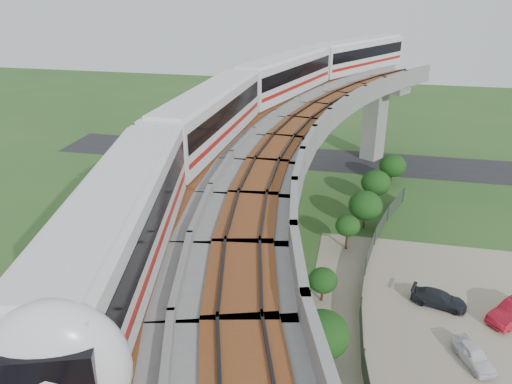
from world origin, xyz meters
TOP-DOWN VIEW (x-y plane):
  - ground at (0.00, 0.00)m, footprint 160.00×160.00m
  - dirt_lot at (14.00, -2.00)m, footprint 18.00×26.00m
  - asphalt_road at (0.00, 30.00)m, footprint 60.00×8.00m
  - viaduct at (3.84, 0.00)m, footprint 19.58×73.98m
  - metro_train at (1.03, 9.00)m, footprint 15.51×60.60m
  - fence at (9.75, 0.00)m, footprint 3.87×38.73m
  - tree_0 at (11.18, 23.75)m, footprint 2.84×2.84m
  - tree_1 at (9.41, 18.18)m, footprint 2.87×2.87m
  - tree_2 at (8.48, 12.72)m, footprint 2.98×2.98m
  - tree_3 at (7.15, 8.69)m, footprint 2.02×2.02m
  - tree_4 at (5.84, 1.12)m, footprint 2.01×2.01m
  - tree_5 at (6.34, -5.20)m, footprint 3.09×3.09m
  - car_white at (14.95, -3.02)m, footprint 2.44×3.45m
  - car_dark at (13.63, 2.25)m, footprint 3.89×2.36m

SIDE VIEW (x-z plane):
  - ground at x=0.00m, z-range 0.00..0.00m
  - asphalt_road at x=0.00m, z-range 0.00..0.03m
  - dirt_lot at x=14.00m, z-range 0.00..0.04m
  - car_dark at x=13.63m, z-range 0.04..1.09m
  - car_white at x=14.95m, z-range 0.04..1.13m
  - fence at x=9.75m, z-range 0.00..1.50m
  - tree_4 at x=5.84m, z-range 0.40..2.93m
  - tree_0 at x=11.18m, z-range 0.45..3.78m
  - tree_3 at x=7.15m, z-range 0.63..3.63m
  - tree_2 at x=8.48m, z-range 0.48..3.97m
  - tree_1 at x=9.41m, z-range 0.51..3.96m
  - tree_5 at x=6.34m, z-range 0.49..4.10m
  - viaduct at x=3.84m, z-range 3.35..14.75m
  - metro_train at x=1.03m, z-range 10.49..14.13m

